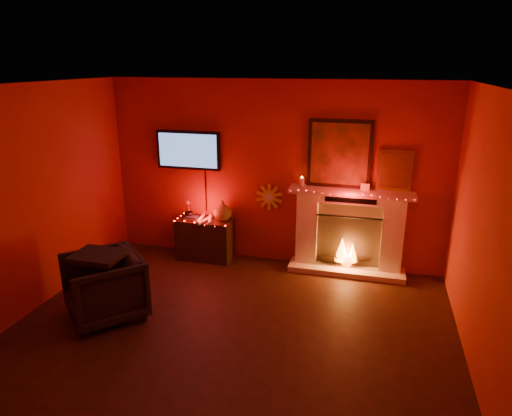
{
  "coord_description": "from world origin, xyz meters",
  "views": [
    {
      "loc": [
        1.43,
        -3.86,
        2.93
      ],
      "look_at": [
        -0.05,
        1.7,
        1.07
      ],
      "focal_mm": 32.0,
      "sensor_mm": 36.0,
      "label": 1
    }
  ],
  "objects_px": {
    "fireplace": "(349,223)",
    "tv": "(188,150)",
    "armchair": "(104,287)",
    "console_table": "(206,235)",
    "sunburst_clock": "(269,197)"
  },
  "relations": [
    {
      "from": "fireplace",
      "to": "tv",
      "type": "relative_size",
      "value": 1.76
    },
    {
      "from": "tv",
      "to": "armchair",
      "type": "xyz_separation_m",
      "value": [
        -0.24,
        -2.1,
        -1.26
      ]
    },
    {
      "from": "console_table",
      "to": "tv",
      "type": "bearing_deg",
      "value": 149.06
    },
    {
      "from": "fireplace",
      "to": "armchair",
      "type": "height_order",
      "value": "fireplace"
    },
    {
      "from": "tv",
      "to": "fireplace",
      "type": "bearing_deg",
      "value": -1.5
    },
    {
      "from": "tv",
      "to": "sunburst_clock",
      "type": "height_order",
      "value": "tv"
    },
    {
      "from": "fireplace",
      "to": "sunburst_clock",
      "type": "distance_m",
      "value": 1.23
    },
    {
      "from": "fireplace",
      "to": "armchair",
      "type": "bearing_deg",
      "value": -142.74
    },
    {
      "from": "tv",
      "to": "sunburst_clock",
      "type": "xyz_separation_m",
      "value": [
        1.25,
        0.03,
        -0.65
      ]
    },
    {
      "from": "tv",
      "to": "console_table",
      "type": "distance_m",
      "value": 1.32
    },
    {
      "from": "console_table",
      "to": "fireplace",
      "type": "bearing_deg",
      "value": 3.37
    },
    {
      "from": "fireplace",
      "to": "console_table",
      "type": "xyz_separation_m",
      "value": [
        -2.12,
        -0.13,
        -0.35
      ]
    },
    {
      "from": "fireplace",
      "to": "armchair",
      "type": "distance_m",
      "value": 3.39
    },
    {
      "from": "sunburst_clock",
      "to": "console_table",
      "type": "bearing_deg",
      "value": -166.95
    },
    {
      "from": "armchair",
      "to": "fireplace",
      "type": "bearing_deg",
      "value": 81.48
    }
  ]
}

